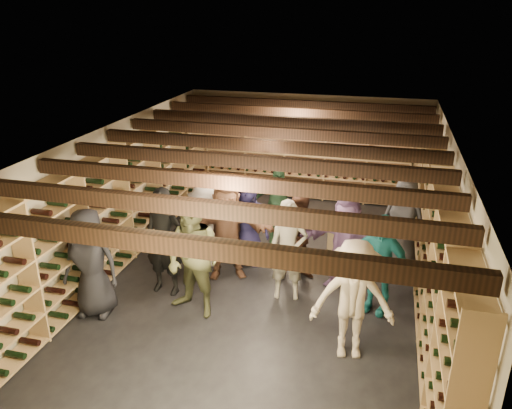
{
  "coord_description": "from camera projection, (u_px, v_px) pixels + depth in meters",
  "views": [
    {
      "loc": [
        1.72,
        -7.22,
        4.27
      ],
      "look_at": [
        -0.22,
        0.2,
        1.19
      ],
      "focal_mm": 35.0,
      "sensor_mm": 36.0,
      "label": 1
    }
  ],
  "objects": [
    {
      "name": "person_4",
      "position": [
        379.0,
        264.0,
        7.22
      ],
      "size": [
        0.99,
        0.67,
        1.56
      ],
      "primitive_type": "imported",
      "rotation": [
        0.0,
        0.0,
        -0.36
      ],
      "color": "#1B7377",
      "rests_on": "ground"
    },
    {
      "name": "person_5",
      "position": [
        227.0,
        230.0,
        8.16
      ],
      "size": [
        1.62,
        0.99,
        1.67
      ],
      "primitive_type": "imported",
      "rotation": [
        0.0,
        0.0,
        0.35
      ],
      "color": "brown",
      "rests_on": "ground"
    },
    {
      "name": "walls",
      "position": [
        266.0,
        210.0,
        8.03
      ],
      "size": [
        5.52,
        8.02,
        2.4
      ],
      "color": "tan",
      "rests_on": "ground"
    },
    {
      "name": "person_6",
      "position": [
        246.0,
        221.0,
        8.6
      ],
      "size": [
        0.87,
        0.68,
        1.58
      ],
      "primitive_type": "imported",
      "rotation": [
        0.0,
        0.0,
        0.25
      ],
      "color": "#1B193F",
      "rests_on": "ground"
    },
    {
      "name": "person_8",
      "position": [
        302.0,
        237.0,
        8.11
      ],
      "size": [
        0.9,
        0.81,
        1.52
      ],
      "primitive_type": "imported",
      "rotation": [
        0.0,
        0.0,
        0.39
      ],
      "color": "#46291D",
      "rests_on": "ground"
    },
    {
      "name": "wine_rack_left",
      "position": [
        123.0,
        202.0,
        8.68
      ],
      "size": [
        0.32,
        7.5,
        2.15
      ],
      "color": "tan",
      "rests_on": "ground"
    },
    {
      "name": "person_1",
      "position": [
        164.0,
        242.0,
        7.69
      ],
      "size": [
        0.66,
        0.46,
        1.73
      ],
      "primitive_type": "imported",
      "rotation": [
        0.0,
        0.0,
        -0.08
      ],
      "color": "black",
      "rests_on": "ground"
    },
    {
      "name": "ground",
      "position": [
        266.0,
        275.0,
        8.48
      ],
      "size": [
        8.0,
        8.0,
        0.0
      ],
      "primitive_type": "plane",
      "color": "black",
      "rests_on": "ground"
    },
    {
      "name": "wine_rack_back",
      "position": [
        305.0,
        153.0,
        11.51
      ],
      "size": [
        4.7,
        0.3,
        2.15
      ],
      "color": "tan",
      "rests_on": "ground"
    },
    {
      "name": "crate_stack_left",
      "position": [
        221.0,
        205.0,
        10.31
      ],
      "size": [
        0.55,
        0.42,
        0.85
      ],
      "rotation": [
        0.0,
        0.0,
        0.18
      ],
      "color": "tan",
      "rests_on": "ground"
    },
    {
      "name": "crate_stack_right",
      "position": [
        343.0,
        237.0,
        9.27
      ],
      "size": [
        0.57,
        0.44,
        0.51
      ],
      "rotation": [
        0.0,
        0.0,
        -0.25
      ],
      "color": "tan",
      "rests_on": "ground"
    },
    {
      "name": "ceiling_joists",
      "position": [
        267.0,
        146.0,
        7.63
      ],
      "size": [
        5.4,
        7.12,
        0.18
      ],
      "color": "black",
      "rests_on": "ground"
    },
    {
      "name": "crate_loose",
      "position": [
        355.0,
        246.0,
        9.29
      ],
      "size": [
        0.58,
        0.47,
        0.17
      ],
      "primitive_type": "cube",
      "rotation": [
        0.0,
        0.0,
        -0.33
      ],
      "color": "tan",
      "rests_on": "ground"
    },
    {
      "name": "person_9",
      "position": [
        205.0,
        226.0,
        8.54
      ],
      "size": [
        1.05,
        0.72,
        1.49
      ],
      "primitive_type": "imported",
      "rotation": [
        0.0,
        0.0,
        0.18
      ],
      "color": "#B4ACA6",
      "rests_on": "ground"
    },
    {
      "name": "person_12",
      "position": [
        403.0,
        222.0,
        8.59
      ],
      "size": [
        0.89,
        0.72,
        1.58
      ],
      "primitive_type": "imported",
      "rotation": [
        0.0,
        0.0,
        -0.32
      ],
      "color": "#36363B",
      "rests_on": "ground"
    },
    {
      "name": "person_3",
      "position": [
        353.0,
        300.0,
        6.25
      ],
      "size": [
        1.15,
        0.77,
        1.65
      ],
      "primitive_type": "imported",
      "rotation": [
        0.0,
        0.0,
        0.16
      ],
      "color": "#C7B498",
      "rests_on": "ground"
    },
    {
      "name": "wine_rack_right",
      "position": [
        433.0,
        234.0,
        7.47
      ],
      "size": [
        0.32,
        7.5,
        2.15
      ],
      "color": "tan",
      "rests_on": "ground"
    },
    {
      "name": "ceiling",
      "position": [
        267.0,
        137.0,
        7.58
      ],
      "size": [
        5.5,
        8.0,
        0.01
      ],
      "primitive_type": "cube",
      "color": "beige",
      "rests_on": "walls"
    },
    {
      "name": "person_7",
      "position": [
        288.0,
        251.0,
        7.56
      ],
      "size": [
        0.64,
        0.47,
        1.6
      ],
      "primitive_type": "imported",
      "rotation": [
        0.0,
        0.0,
        0.16
      ],
      "color": "gray",
      "rests_on": "ground"
    },
    {
      "name": "person_10",
      "position": [
        278.0,
        203.0,
        9.37
      ],
      "size": [
        1.02,
        0.71,
        1.61
      ],
      "primitive_type": "imported",
      "rotation": [
        0.0,
        0.0,
        0.37
      ],
      "color": "#2C5234",
      "rests_on": "ground"
    },
    {
      "name": "person_11",
      "position": [
        345.0,
        243.0,
        7.85
      ],
      "size": [
        1.52,
        0.79,
        1.57
      ],
      "primitive_type": "imported",
      "rotation": [
        0.0,
        0.0,
        -0.23
      ],
      "color": "slate",
      "rests_on": "ground"
    },
    {
      "name": "person_2",
      "position": [
        194.0,
        259.0,
        7.1
      ],
      "size": [
        1.05,
        0.93,
        1.81
      ],
      "primitive_type": "imported",
      "rotation": [
        0.0,
        0.0,
        -0.33
      ],
      "color": "brown",
      "rests_on": "ground"
    },
    {
      "name": "person_0",
      "position": [
        91.0,
        263.0,
        7.15
      ],
      "size": [
        0.87,
        0.63,
        1.65
      ],
      "primitive_type": "imported",
      "rotation": [
        0.0,
        0.0,
        0.14
      ],
      "color": "black",
      "rests_on": "ground"
    }
  ]
}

